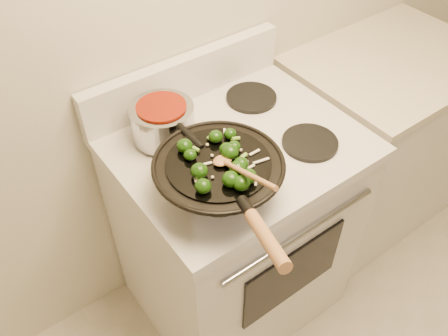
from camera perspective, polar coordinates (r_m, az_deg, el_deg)
stove at (r=1.86m, az=1.22°, el=-7.14°), size 0.78×0.67×1.08m
counter_unit at (r=2.34m, az=17.46°, el=3.00°), size 0.81×0.62×0.91m
wok at (r=1.31m, az=-0.59°, el=-0.98°), size 0.37×0.59×0.22m
stirfry at (r=1.26m, az=-0.15°, el=0.71°), size 0.23×0.25×0.04m
wooden_spoon at (r=1.22m, az=1.53°, el=-0.01°), size 0.06×0.25×0.10m
saucepan at (r=1.51m, az=-7.33°, el=5.60°), size 0.20×0.32×0.12m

